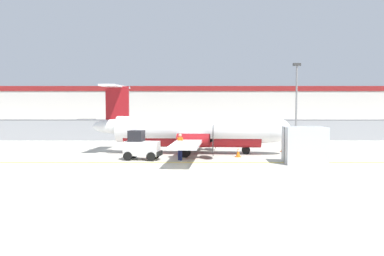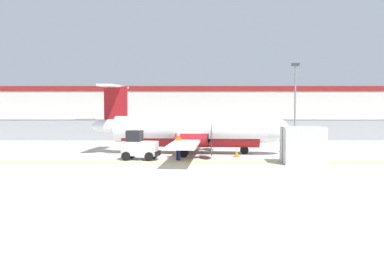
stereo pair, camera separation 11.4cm
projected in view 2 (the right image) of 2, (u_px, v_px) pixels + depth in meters
ground_plane at (189, 162)px, 26.01m from camera, size 140.00×140.00×0.01m
perimeter_fence at (190, 129)px, 41.92m from camera, size 98.00×0.10×2.10m
parking_lot_strip at (191, 132)px, 53.46m from camera, size 98.00×17.00×0.12m
background_building at (192, 106)px, 71.75m from camera, size 91.00×8.10×6.50m
commuter_airplane at (195, 132)px, 30.59m from camera, size 14.31×16.08×4.92m
baggage_tug at (141, 146)px, 27.33m from camera, size 2.47×1.68×1.88m
ground_crew_worker at (180, 145)px, 27.02m from camera, size 0.48×0.49×1.70m
cargo_container at (304, 145)px, 25.59m from camera, size 2.45×2.06×2.20m
traffic_cone_near_left at (283, 148)px, 31.84m from camera, size 0.36×0.36×0.64m
traffic_cone_near_right at (238, 152)px, 28.77m from camera, size 0.36×0.36×0.64m
traffic_cone_far_left at (142, 146)px, 32.94m from camera, size 0.36×0.36×0.64m
parked_car_0 at (86, 125)px, 55.33m from camera, size 4.20×2.01×1.58m
parked_car_1 at (129, 127)px, 50.50m from camera, size 4.35×2.34×1.58m
parked_car_2 at (175, 125)px, 56.64m from camera, size 4.38×2.42×1.58m
parked_car_3 at (222, 129)px, 47.22m from camera, size 4.29×2.20×1.58m
parked_car_4 at (266, 128)px, 47.76m from camera, size 4.40×2.45×1.58m
parked_car_5 at (294, 126)px, 53.50m from camera, size 4.37×2.39×1.58m
apron_light_pole at (297, 96)px, 38.60m from camera, size 0.70×0.30×7.27m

